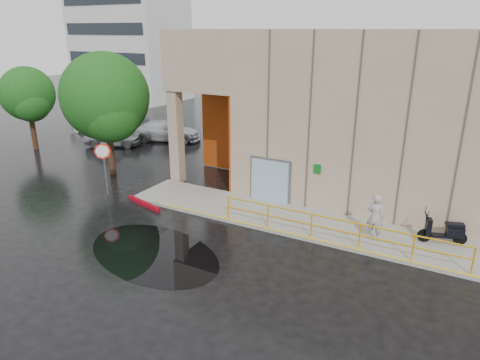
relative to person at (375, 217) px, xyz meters
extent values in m
plane|color=black|center=(-5.51, -4.22, -1.09)|extent=(120.00, 120.00, 0.00)
cube|color=gray|center=(-1.51, 0.28, -1.01)|extent=(20.00, 3.00, 0.15)
cube|color=gray|center=(0.49, 6.78, 2.91)|extent=(16.00, 10.00, 8.00)
cube|color=gray|center=(-9.51, 6.78, 5.41)|extent=(4.00, 10.00, 3.00)
cube|color=gray|center=(-11.11, 2.18, 1.41)|extent=(0.60, 0.60, 5.00)
cube|color=#B24010|center=(-9.51, 5.28, 1.41)|extent=(3.80, 0.15, 4.90)
cube|color=#B24010|center=(-7.56, 3.53, 1.41)|extent=(0.10, 3.50, 4.90)
cube|color=#98B9CF|center=(-5.31, 1.66, 0.06)|extent=(1.90, 0.10, 2.00)
cube|color=slate|center=(-5.31, 1.74, 0.06)|extent=(2.10, 0.06, 2.20)
cube|color=#0D5C1C|center=(-3.01, 1.72, 1.01)|extent=(0.32, 0.04, 0.42)
cylinder|color=#D8990B|center=(-1.26, -1.07, 0.06)|extent=(9.50, 0.06, 0.06)
cylinder|color=#D8990B|center=(-1.26, -1.07, -0.39)|extent=(9.50, 0.06, 0.06)
cube|color=silver|center=(-33.51, 23.78, 6.41)|extent=(12.00, 8.00, 15.00)
imported|color=#9E9EA3|center=(0.00, 0.00, 0.00)|extent=(0.71, 0.50, 1.88)
cylinder|color=black|center=(1.79, 0.70, -0.68)|extent=(0.53, 0.25, 0.52)
cylinder|color=black|center=(3.02, 1.09, -0.68)|extent=(0.53, 0.25, 0.52)
cylinder|color=slate|center=(-13.04, -1.25, 0.10)|extent=(0.08, 0.08, 2.37)
cylinder|color=red|center=(-13.04, -1.28, 1.22)|extent=(0.61, 0.61, 0.82)
cylinder|color=white|center=(-13.04, -1.30, 1.22)|extent=(0.46, 0.46, 0.65)
cube|color=maroon|center=(-10.51, -1.42, -1.00)|extent=(2.36, 0.81, 0.18)
cube|color=black|center=(-7.10, -4.86, -1.09)|extent=(6.77, 5.09, 0.01)
imported|color=#A3A6AB|center=(-19.77, 6.08, -0.42)|extent=(4.21, 3.06, 1.33)
imported|color=silver|center=(-23.89, 8.47, -0.30)|extent=(4.83, 1.81, 1.58)
imported|color=silver|center=(-17.33, 9.20, -0.34)|extent=(5.53, 3.84, 1.49)
cylinder|color=#321D10|center=(-15.22, 1.37, 0.43)|extent=(0.36, 0.36, 3.04)
sphere|color=#155217|center=(-15.22, 1.37, 3.40)|extent=(4.85, 4.85, 4.85)
sphere|color=#155217|center=(-14.62, 1.02, 2.68)|extent=(3.39, 3.39, 3.39)
cylinder|color=#321D10|center=(-23.97, 2.85, 0.30)|extent=(0.36, 0.36, 2.78)
sphere|color=#2C5B1D|center=(-23.97, 2.85, 2.78)|extent=(3.62, 3.62, 3.62)
sphere|color=#2C5B1D|center=(-23.39, 2.59, 2.24)|extent=(2.54, 2.54, 2.54)
camera|label=1|loc=(2.64, -15.88, 6.92)|focal=32.00mm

